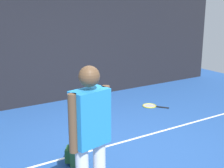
% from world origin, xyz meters
% --- Properties ---
extents(ground_plane, '(12.00, 12.00, 0.00)m').
position_xyz_m(ground_plane, '(0.00, 0.00, 0.00)').
color(ground_plane, '#234C93').
extents(back_fence, '(10.00, 0.10, 2.88)m').
position_xyz_m(back_fence, '(0.00, 3.00, 1.44)').
color(back_fence, black).
rests_on(back_fence, ground).
extents(court_line, '(9.00, 0.05, 0.00)m').
position_xyz_m(court_line, '(0.00, 0.21, 0.00)').
color(court_line, white).
rests_on(court_line, ground).
extents(tennis_player, '(0.52, 0.29, 1.70)m').
position_xyz_m(tennis_player, '(-1.24, -1.13, 0.97)').
color(tennis_player, white).
rests_on(tennis_player, ground).
extents(tennis_racket, '(0.51, 0.60, 0.03)m').
position_xyz_m(tennis_racket, '(1.71, 1.44, 0.01)').
color(tennis_racket, black).
rests_on(tennis_racket, ground).
extents(backpack, '(0.38, 0.37, 0.44)m').
position_xyz_m(backpack, '(-0.87, -0.02, 0.21)').
color(backpack, '#2D6038').
rests_on(backpack, ground).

